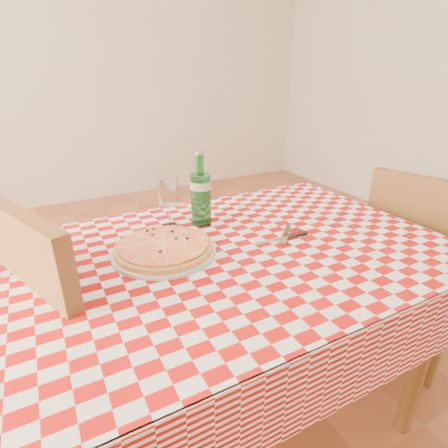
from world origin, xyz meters
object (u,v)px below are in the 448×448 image
Objects in this scene: chair_near at (418,261)px; water_bottle at (201,189)px; pizza_plate at (164,247)px; wine_glass at (169,203)px; dining_table at (238,274)px; chair_far at (10,367)px.

chair_near is 1.00m from water_bottle.
chair_near is 2.90× the size of pizza_plate.
wine_glass is (-0.99, 0.31, 0.33)m from chair_near.
chair_far reaches higher than dining_table.
dining_table is 1.26× the size of chair_far.
chair_near is at bearing -4.71° from dining_table.
dining_table is 4.57× the size of water_bottle.
chair_far is 0.75m from water_bottle.
water_bottle is (0.64, 0.18, 0.34)m from chair_far.
water_bottle reaches higher than pizza_plate.
chair_far is (-1.52, 0.11, 0.03)m from chair_near.
pizza_plate is 1.71× the size of wine_glass.
pizza_plate is 0.27m from water_bottle.
wine_glass is at bearing 178.70° from chair_far.
chair_near is 1.11m from pizza_plate.
water_bottle reaches higher than wine_glass.
chair_near is 3.44× the size of water_bottle.
wine_glass reaches higher than dining_table.
dining_table is at bearing 154.42° from chair_far.
wine_glass is at bearing 118.93° from dining_table.
wine_glass is (0.53, 0.20, 0.30)m from chair_far.
pizza_plate is (-1.07, 0.14, 0.26)m from chair_near.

